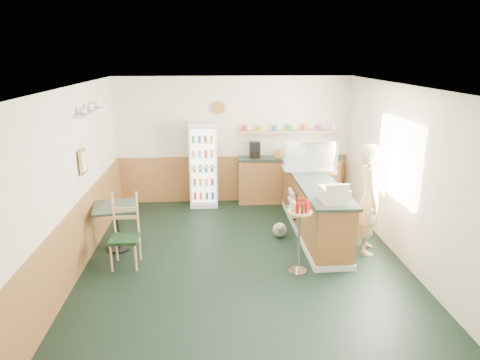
{
  "coord_description": "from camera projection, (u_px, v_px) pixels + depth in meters",
  "views": [
    {
      "loc": [
        -0.47,
        -6.05,
        3.16
      ],
      "look_at": [
        -0.01,
        0.6,
        1.17
      ],
      "focal_mm": 32.0,
      "sensor_mm": 36.0,
      "label": 1
    }
  ],
  "objects": [
    {
      "name": "ground",
      "position": [
        243.0,
        262.0,
        6.72
      ],
      "size": [
        6.0,
        6.0,
        0.0
      ],
      "primitive_type": "plane",
      "color": "black",
      "rests_on": "ground"
    },
    {
      "name": "room_envelope",
      "position": [
        226.0,
        157.0,
        6.97
      ],
      "size": [
        5.04,
        6.02,
        2.72
      ],
      "color": "#F1EACD",
      "rests_on": "ground"
    },
    {
      "name": "service_counter",
      "position": [
        314.0,
        209.0,
        7.7
      ],
      "size": [
        0.68,
        3.01,
        1.01
      ],
      "color": "#9F6133",
      "rests_on": "ground"
    },
    {
      "name": "back_counter",
      "position": [
        288.0,
        178.0,
        9.32
      ],
      "size": [
        2.24,
        0.42,
        1.69
      ],
      "color": "#9F6133",
      "rests_on": "ground"
    },
    {
      "name": "drinks_fridge",
      "position": [
        203.0,
        165.0,
        9.04
      ],
      "size": [
        0.58,
        0.52,
        1.77
      ],
      "color": "white",
      "rests_on": "ground"
    },
    {
      "name": "display_case",
      "position": [
        309.0,
        157.0,
        7.98
      ],
      "size": [
        0.97,
        0.51,
        0.55
      ],
      "color": "silver",
      "rests_on": "service_counter"
    },
    {
      "name": "cash_register",
      "position": [
        334.0,
        195.0,
        6.39
      ],
      "size": [
        0.41,
        0.43,
        0.22
      ],
      "primitive_type": "cube",
      "rotation": [
        0.0,
        0.0,
        0.08
      ],
      "color": "beige",
      "rests_on": "service_counter"
    },
    {
      "name": "shopkeeper",
      "position": [
        370.0,
        200.0,
        6.84
      ],
      "size": [
        0.57,
        0.69,
        1.81
      ],
      "primitive_type": "imported",
      "rotation": [
        0.0,
        0.0,
        1.32
      ],
      "color": "tan",
      "rests_on": "ground"
    },
    {
      "name": "condiment_stand",
      "position": [
        299.0,
        223.0,
        6.22
      ],
      "size": [
        0.36,
        0.36,
        1.13
      ],
      "rotation": [
        0.0,
        0.0,
        0.39
      ],
      "color": "silver",
      "rests_on": "ground"
    },
    {
      "name": "newspaper_rack",
      "position": [
        292.0,
        204.0,
        7.89
      ],
      "size": [
        0.09,
        0.43,
        0.51
      ],
      "color": "black",
      "rests_on": "ground"
    },
    {
      "name": "cafe_table",
      "position": [
        116.0,
        219.0,
        7.01
      ],
      "size": [
        0.82,
        0.82,
        0.77
      ],
      "rotation": [
        0.0,
        0.0,
        0.19
      ],
      "color": "black",
      "rests_on": "ground"
    },
    {
      "name": "cafe_chair",
      "position": [
        125.0,
        228.0,
        6.53
      ],
      "size": [
        0.43,
        0.43,
        1.13
      ],
      "rotation": [
        0.0,
        0.0,
        -0.02
      ],
      "color": "black",
      "rests_on": "ground"
    },
    {
      "name": "dog_doorstop",
      "position": [
        280.0,
        229.0,
        7.6
      ],
      "size": [
        0.25,
        0.33,
        0.3
      ],
      "rotation": [
        0.0,
        0.0,
        0.35
      ],
      "color": "#999A94",
      "rests_on": "ground"
    }
  ]
}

